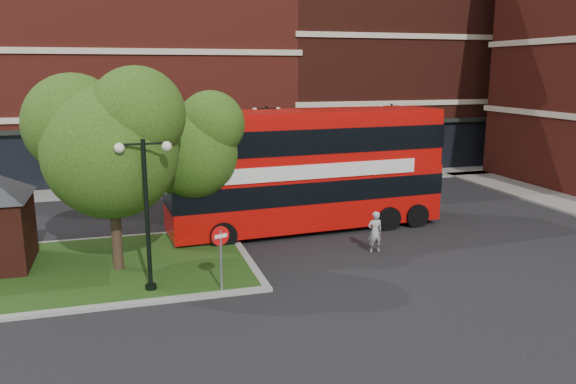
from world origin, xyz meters
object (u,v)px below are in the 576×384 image
object	(u,v)px
bus	(307,162)
woman	(375,232)
car_white	(288,175)
car_silver	(147,179)

from	to	relation	value
bus	woman	size ratio (longest dim) A/B	7.49
woman	car_white	xyz separation A→B (m)	(0.38, 13.55, -0.20)
woman	car_white	world-z (taller)	woman
car_white	woman	bearing A→B (deg)	172.29
car_silver	car_white	bearing A→B (deg)	-96.22
woman	car_silver	bearing A→B (deg)	-58.14
woman	car_white	bearing A→B (deg)	-89.75
bus	woman	bearing A→B (deg)	-71.89
woman	car_silver	xyz separation A→B (m)	(-8.08, 14.00, -0.05)
woman	car_silver	world-z (taller)	woman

